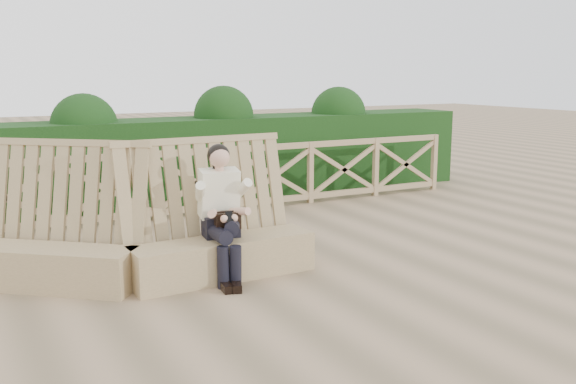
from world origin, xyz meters
name	(u,v)px	position (x,y,z in m)	size (l,w,h in m)	color
ground	(302,273)	(0.00, 0.00, 0.00)	(60.00, 60.00, 0.00)	brown
bench	(134,246)	(-1.80, 0.69, 0.40)	(3.95, 1.98, 1.59)	olive
woman	(222,208)	(-0.87, 0.33, 0.80)	(0.49, 0.97, 1.53)	black
guardrail	(197,182)	(0.00, 3.50, 0.55)	(10.10, 0.09, 1.10)	#917A54
hedge	(173,161)	(0.00, 4.70, 0.75)	(12.00, 1.20, 1.50)	black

